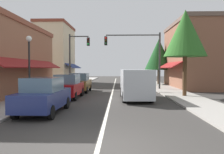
{
  "coord_description": "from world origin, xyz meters",
  "views": [
    {
      "loc": [
        0.57,
        -5.92,
        2.21
      ],
      "look_at": [
        -0.01,
        14.11,
        1.44
      ],
      "focal_mm": 36.12,
      "sensor_mm": 36.0,
      "label": 1
    }
  ],
  "objects": [
    {
      "name": "street_lamp_left_near",
      "position": [
        -5.11,
        8.24,
        2.93
      ],
      "size": [
        0.36,
        0.36,
        4.28
      ],
      "color": "black",
      "rests_on": "ground"
    },
    {
      "name": "tree_right_near",
      "position": [
        5.64,
        11.44,
        4.86
      ],
      "size": [
        3.22,
        3.22,
        6.66
      ],
      "color": "#4C331E",
      "rests_on": "ground"
    },
    {
      "name": "ground_plane",
      "position": [
        0.0,
        18.0,
        0.0
      ],
      "size": [
        80.0,
        80.0,
        0.0
      ],
      "primitive_type": "plane",
      "color": "#33302D"
    },
    {
      "name": "sidewalk_left",
      "position": [
        -5.5,
        18.0,
        0.06
      ],
      "size": [
        2.6,
        56.0,
        0.12
      ],
      "primitive_type": "cube",
      "color": "#A39E99",
      "rests_on": "ground"
    },
    {
      "name": "tree_right_far",
      "position": [
        5.97,
        24.56,
        4.09
      ],
      "size": [
        3.77,
        3.77,
        6.17
      ],
      "color": "#4C331E",
      "rests_on": "ground"
    },
    {
      "name": "van_in_lane",
      "position": [
        1.78,
        10.13,
        1.15
      ],
      "size": [
        2.1,
        5.23,
        2.12
      ],
      "rotation": [
        0.0,
        0.0,
        0.03
      ],
      "color": "#B2B7BC",
      "rests_on": "ground"
    },
    {
      "name": "parked_car_nearest_left",
      "position": [
        -3.1,
        4.97,
        0.88
      ],
      "size": [
        1.85,
        4.13,
        1.77
      ],
      "rotation": [
        0.0,
        0.0,
        -0.02
      ],
      "color": "navy",
      "rests_on": "ground"
    },
    {
      "name": "parked_car_second_left",
      "position": [
        -3.17,
        10.53,
        0.88
      ],
      "size": [
        1.81,
        4.12,
        1.77
      ],
      "rotation": [
        0.0,
        0.0,
        -0.01
      ],
      "color": "maroon",
      "rests_on": "ground"
    },
    {
      "name": "sidewalk_right",
      "position": [
        5.5,
        18.0,
        0.06
      ],
      "size": [
        2.6,
        56.0,
        0.12
      ],
      "primitive_type": "cube",
      "color": "gray",
      "rests_on": "ground"
    },
    {
      "name": "traffic_signal_left_corner",
      "position": [
        -4.11,
        18.72,
        3.86
      ],
      "size": [
        2.31,
        0.5,
        5.97
      ],
      "color": "#333333",
      "rests_on": "ground"
    },
    {
      "name": "storefront_right_block",
      "position": [
        8.99,
        20.0,
        3.7
      ],
      "size": [
        5.7,
        10.2,
        7.39
      ],
      "color": "brown",
      "rests_on": "ground"
    },
    {
      "name": "storefront_far_left",
      "position": [
        -8.92,
        28.0,
        4.42
      ],
      "size": [
        5.55,
        8.2,
        8.83
      ],
      "color": "beige",
      "rests_on": "ground"
    },
    {
      "name": "traffic_signal_mast_arm",
      "position": [
        2.82,
        17.35,
        4.06
      ],
      "size": [
        5.78,
        0.5,
        5.89
      ],
      "color": "#333333",
      "rests_on": "ground"
    },
    {
      "name": "parked_car_third_left",
      "position": [
        -3.07,
        15.09,
        0.88
      ],
      "size": [
        1.8,
        4.11,
        1.77
      ],
      "rotation": [
        0.0,
        0.0,
        0.0
      ],
      "color": "brown",
      "rests_on": "ground"
    },
    {
      "name": "lane_center_stripe",
      "position": [
        0.0,
        18.0,
        0.0
      ],
      "size": [
        0.14,
        52.0,
        0.01
      ],
      "primitive_type": "cube",
      "color": "silver",
      "rests_on": "ground"
    }
  ]
}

